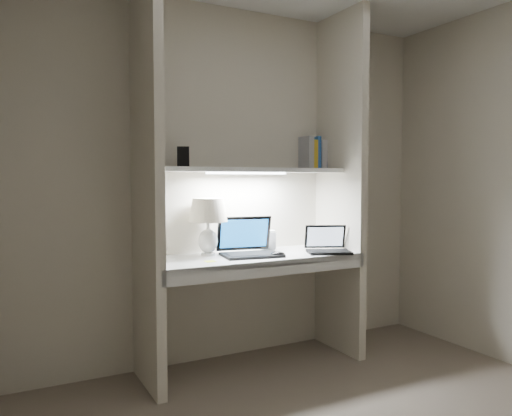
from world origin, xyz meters
TOP-DOWN VIEW (x-y plane):
  - back_wall at (0.00, 1.50)m, footprint 3.20×0.01m
  - alcove_panel_left at (-0.73, 1.23)m, footprint 0.06×0.55m
  - alcove_panel_right at (0.73, 1.23)m, footprint 0.06×0.55m
  - desk at (0.00, 1.23)m, footprint 1.40×0.55m
  - desk_apron at (0.00, 0.96)m, footprint 1.46×0.03m
  - shelf at (0.00, 1.32)m, footprint 1.40×0.36m
  - strip_light at (0.00, 1.32)m, footprint 0.60×0.04m
  - table_lamp at (-0.28, 1.35)m, footprint 0.26×0.26m
  - laptop_main at (-0.03, 1.24)m, footprint 0.43×0.38m
  - laptop_netbook at (0.52, 1.09)m, footprint 0.37×0.35m
  - speaker at (0.19, 1.38)m, footprint 0.12×0.11m
  - mouse at (0.11, 1.07)m, footprint 0.11×0.09m
  - cable_coil at (0.07, 1.27)m, footprint 0.11×0.11m
  - sticky_note at (-0.37, 1.11)m, footprint 0.07×0.07m
  - book_row at (0.65, 1.43)m, footprint 0.23×0.16m
  - shelf_box at (-0.45, 1.36)m, footprint 0.09×0.08m
  - shelf_gadget at (-0.64, 1.41)m, footprint 0.12×0.08m

SIDE VIEW (x-z plane):
  - desk_apron at x=0.00m, z-range 0.67..0.77m
  - desk at x=0.00m, z-range 0.73..0.77m
  - sticky_note at x=-0.37m, z-range 0.77..0.77m
  - cable_coil at x=0.07m, z-range 0.77..0.78m
  - mouse at x=0.11m, z-range 0.77..0.81m
  - laptop_netbook at x=0.52m, z-range 0.72..0.91m
  - laptop_main at x=-0.03m, z-range 0.70..0.96m
  - speaker at x=0.19m, z-range 0.77..0.92m
  - table_lamp at x=-0.28m, z-range 0.84..1.23m
  - back_wall at x=0.00m, z-range 0.00..2.50m
  - alcove_panel_left at x=-0.73m, z-range 0.00..2.50m
  - alcove_panel_right at x=0.73m, z-range 0.00..2.50m
  - strip_light at x=0.00m, z-range 1.32..1.34m
  - shelf at x=0.00m, z-range 1.34..1.36m
  - shelf_gadget at x=-0.64m, z-range 1.37..1.41m
  - shelf_box at x=-0.45m, z-range 1.36..1.50m
  - book_row at x=0.65m, z-range 1.36..1.60m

